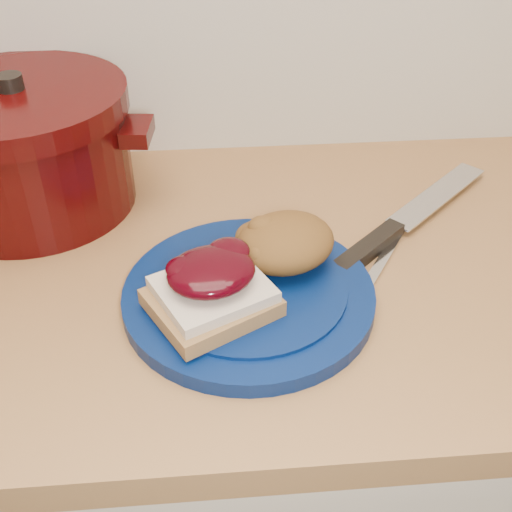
{
  "coord_description": "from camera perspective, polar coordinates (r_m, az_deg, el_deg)",
  "views": [
    {
      "loc": [
        -0.01,
        0.87,
        1.38
      ],
      "look_at": [
        0.04,
        1.44,
        0.95
      ],
      "focal_mm": 45.0,
      "sensor_mm": 36.0,
      "label": 1
    }
  ],
  "objects": [
    {
      "name": "dutch_oven",
      "position": [
        0.92,
        -19.83,
        9.04
      ],
      "size": [
        0.35,
        0.32,
        0.18
      ],
      "rotation": [
        0.0,
        0.0,
        -0.11
      ],
      "color": "black",
      "rests_on": "wood_countertop"
    },
    {
      "name": "chef_knife",
      "position": [
        0.84,
        11.73,
        2.02
      ],
      "size": [
        0.27,
        0.25,
        0.02
      ],
      "rotation": [
        0.0,
        0.0,
        0.75
      ],
      "color": "black",
      "rests_on": "wood_countertop"
    },
    {
      "name": "sandwich",
      "position": [
        0.68,
        -3.97,
        -2.85
      ],
      "size": [
        0.16,
        0.15,
        0.06
      ],
      "rotation": [
        0.0,
        0.0,
        0.4
      ],
      "color": "olive",
      "rests_on": "plate"
    },
    {
      "name": "butter_knife",
      "position": [
        0.83,
        11.79,
        0.69
      ],
      "size": [
        0.1,
        0.15,
        0.0
      ],
      "primitive_type": "cube",
      "rotation": [
        0.0,
        0.0,
        1.01
      ],
      "color": "silver",
      "rests_on": "wood_countertop"
    },
    {
      "name": "stuffing_mound",
      "position": [
        0.74,
        2.65,
        1.22
      ],
      "size": [
        0.15,
        0.14,
        0.06
      ],
      "primitive_type": "ellipsoid",
      "rotation": [
        0.0,
        0.0,
        0.4
      ],
      "color": "brown",
      "rests_on": "plate"
    },
    {
      "name": "plate",
      "position": [
        0.73,
        -0.65,
        -3.53
      ],
      "size": [
        0.37,
        0.37,
        0.02
      ],
      "primitive_type": "cylinder",
      "rotation": [
        0.0,
        0.0,
        0.4
      ],
      "color": "#051849",
      "rests_on": "wood_countertop"
    },
    {
      "name": "base_cabinet",
      "position": [
        1.14,
        -2.47,
        -19.52
      ],
      "size": [
        4.0,
        0.6,
        0.86
      ],
      "primitive_type": "cube",
      "color": "beige",
      "rests_on": "floor"
    }
  ]
}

